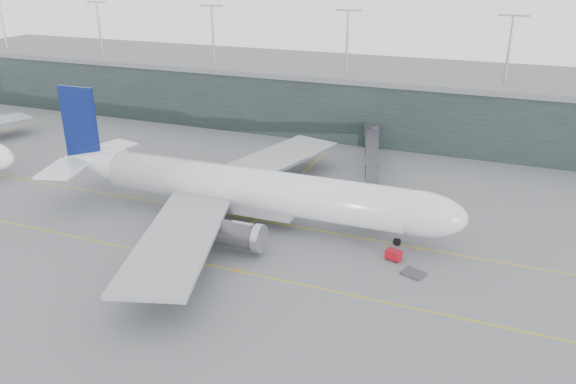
% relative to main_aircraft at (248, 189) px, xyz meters
% --- Properties ---
extents(ground, '(320.00, 320.00, 0.00)m').
position_rel_main_aircraft_xyz_m(ground, '(-4.38, 4.74, -5.57)').
color(ground, '#525357').
rests_on(ground, ground).
extents(taxiline_a, '(160.00, 0.25, 0.02)m').
position_rel_main_aircraft_xyz_m(taxiline_a, '(-4.38, 0.74, -5.56)').
color(taxiline_a, gold).
rests_on(taxiline_a, ground).
extents(taxiline_b, '(160.00, 0.25, 0.02)m').
position_rel_main_aircraft_xyz_m(taxiline_b, '(-4.38, -15.26, -5.56)').
color(taxiline_b, gold).
rests_on(taxiline_b, ground).
extents(taxiline_lead_main, '(0.25, 60.00, 0.02)m').
position_rel_main_aircraft_xyz_m(taxiline_lead_main, '(0.62, 24.74, -5.56)').
color(taxiline_lead_main, gold).
rests_on(taxiline_lead_main, ground).
extents(taxiline_lead_adj, '(0.25, 60.00, 0.02)m').
position_rel_main_aircraft_xyz_m(taxiline_lead_adj, '(-79.38, 24.74, -5.56)').
color(taxiline_lead_adj, gold).
rests_on(taxiline_lead_adj, ground).
extents(terminal, '(240.00, 36.00, 29.00)m').
position_rel_main_aircraft_xyz_m(terminal, '(-4.38, 62.74, 2.05)').
color(terminal, '#1D2827').
rests_on(terminal, ground).
extents(main_aircraft, '(70.65, 66.57, 19.86)m').
position_rel_main_aircraft_xyz_m(main_aircraft, '(0.00, 0.00, 0.00)').
color(main_aircraft, silver).
rests_on(main_aircraft, ground).
extents(jet_bridge, '(11.77, 43.79, 5.81)m').
position_rel_main_aircraft_xyz_m(jet_bridge, '(15.53, 26.11, -1.23)').
color(jet_bridge, '#2B2B30').
rests_on(jet_bridge, ground).
extents(gse_cart, '(2.45, 1.88, 1.48)m').
position_rel_main_aircraft_xyz_m(gse_cart, '(24.81, -4.20, -4.75)').
color(gse_cart, '#9E0B17').
rests_on(gse_cart, ground).
extents(baggage_dolly, '(3.56, 3.21, 0.29)m').
position_rel_main_aircraft_xyz_m(baggage_dolly, '(28.20, -7.21, -5.40)').
color(baggage_dolly, '#38393E').
rests_on(baggage_dolly, ground).
extents(uld_a, '(2.37, 2.04, 1.90)m').
position_rel_main_aircraft_xyz_m(uld_a, '(-8.04, 14.09, -4.58)').
color(uld_a, '#3C3D42').
rests_on(uld_a, ground).
extents(uld_b, '(2.81, 2.55, 2.09)m').
position_rel_main_aircraft_xyz_m(uld_b, '(-8.05, 16.87, -4.47)').
color(uld_b, '#3C3D42').
rests_on(uld_b, ground).
extents(uld_c, '(2.30, 2.08, 1.72)m').
position_rel_main_aircraft_xyz_m(uld_c, '(-5.87, 14.37, -4.67)').
color(uld_c, '#3C3D42').
rests_on(uld_c, ground).
extents(cone_nose, '(0.41, 0.41, 0.66)m').
position_rel_main_aircraft_xyz_m(cone_nose, '(27.32, -0.25, -5.24)').
color(cone_nose, '#D74C0B').
rests_on(cone_nose, ground).
extents(cone_wing_stbd, '(0.43, 0.43, 0.68)m').
position_rel_main_aircraft_xyz_m(cone_wing_stbd, '(5.69, -15.25, -5.23)').
color(cone_wing_stbd, orange).
rests_on(cone_wing_stbd, ground).
extents(cone_wing_port, '(0.43, 0.43, 0.69)m').
position_rel_main_aircraft_xyz_m(cone_wing_port, '(6.23, 15.41, -5.23)').
color(cone_wing_port, '#E83E0C').
rests_on(cone_wing_port, ground).
extents(cone_tail, '(0.49, 0.49, 0.78)m').
position_rel_main_aircraft_xyz_m(cone_tail, '(-12.43, -4.86, -5.18)').
color(cone_tail, orange).
rests_on(cone_tail, ground).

